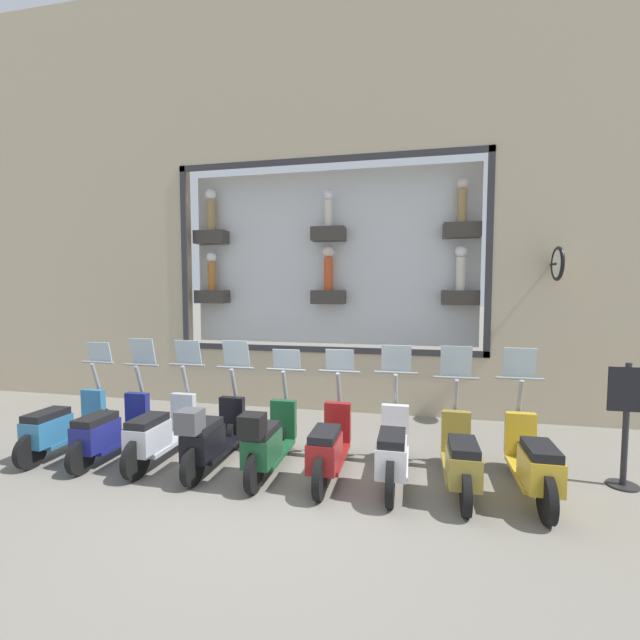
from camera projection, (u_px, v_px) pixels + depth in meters
ground_plane at (270, 485)px, 5.36m from camera, size 120.00×120.00×0.00m
building_facade at (327, 191)px, 8.55m from camera, size 1.21×36.00×8.69m
scooter_yellow_0 at (533, 462)px, 5.00m from camera, size 1.81×0.61×1.68m
scooter_olive_1 at (461, 457)px, 5.17m from camera, size 1.79×0.61×1.68m
scooter_white_2 at (393, 450)px, 5.35m from camera, size 1.81×0.60×1.67m
scooter_red_3 at (329, 446)px, 5.52m from camera, size 1.80×0.60×1.59m
scooter_green_4 at (268, 440)px, 5.63m from camera, size 1.80×0.61×1.56m
scooter_black_5 at (211, 435)px, 5.80m from camera, size 1.80×0.60×1.67m
scooter_silver_6 at (160, 432)px, 6.04m from camera, size 1.80×0.61×1.66m
scooter_navy_7 at (110, 430)px, 6.21m from camera, size 1.79×0.61×1.67m
scooter_teal_8 at (62, 426)px, 6.38m from camera, size 1.80×0.61×1.58m
shop_sign_post at (626, 421)px, 5.27m from camera, size 0.36×0.45×1.56m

